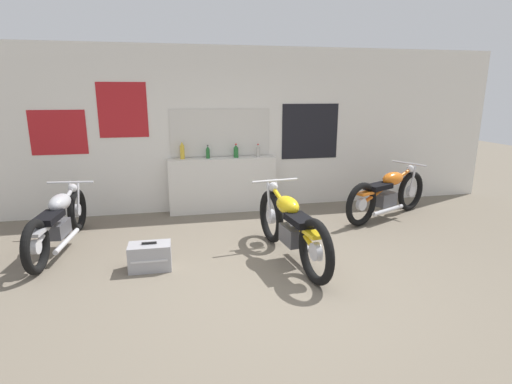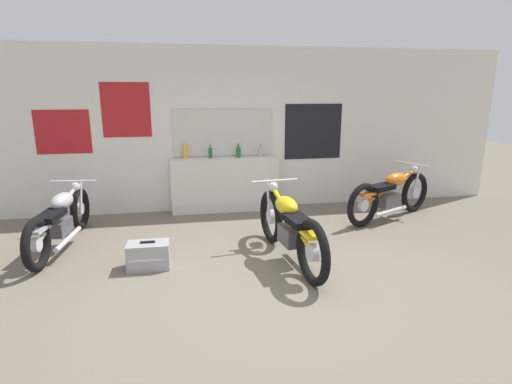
{
  "view_description": "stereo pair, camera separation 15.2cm",
  "coord_description": "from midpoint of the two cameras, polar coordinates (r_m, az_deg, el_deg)",
  "views": [
    {
      "loc": [
        -1.04,
        -3.86,
        2.05
      ],
      "look_at": [
        0.08,
        1.39,
        0.7
      ],
      "focal_mm": 28.0,
      "sensor_mm": 36.0,
      "label": 1
    },
    {
      "loc": [
        -0.89,
        -3.88,
        2.05
      ],
      "look_at": [
        0.08,
        1.39,
        0.7
      ],
      "focal_mm": 28.0,
      "sensor_mm": 36.0,
      "label": 2
    }
  ],
  "objects": [
    {
      "name": "wall_back",
      "position": [
        7.03,
        -2.58,
        8.83
      ],
      "size": [
        10.0,
        0.07,
        2.8
      ],
      "color": "silver",
      "rests_on": "ground_plane"
    },
    {
      "name": "bottle_left_center",
      "position": [
        6.88,
        -5.91,
        5.67
      ],
      "size": [
        0.06,
        0.06,
        0.23
      ],
      "color": "#23662D",
      "rests_on": "sill_counter"
    },
    {
      "name": "motorcycle_yellow",
      "position": [
        4.95,
        5.67,
        -5.02
      ],
      "size": [
        0.64,
        2.06,
        0.92
      ],
      "color": "black",
      "rests_on": "ground_plane"
    },
    {
      "name": "ground_plane",
      "position": [
        4.48,
        3.23,
        -13.09
      ],
      "size": [
        24.0,
        24.0,
        0.0
      ],
      "primitive_type": "plane",
      "color": "#706656"
    },
    {
      "name": "sill_counter",
      "position": [
        6.98,
        -3.81,
        1.05
      ],
      "size": [
        1.85,
        0.28,
        0.94
      ],
      "color": "silver",
      "rests_on": "ground_plane"
    },
    {
      "name": "motorcycle_silver",
      "position": [
        5.92,
        -25.46,
        -3.5
      ],
      "size": [
        0.64,
        2.12,
        0.8
      ],
      "color": "black",
      "rests_on": "ground_plane"
    },
    {
      "name": "hard_case_silver",
      "position": [
        4.96,
        -14.24,
        -8.76
      ],
      "size": [
        0.49,
        0.3,
        0.34
      ],
      "color": "#9E9EA3",
      "rests_on": "ground_plane"
    },
    {
      "name": "bottle_right_center",
      "position": [
        6.99,
        1.27,
        5.87
      ],
      "size": [
        0.07,
        0.07,
        0.22
      ],
      "color": "#B7B2A8",
      "rests_on": "sill_counter"
    },
    {
      "name": "bottle_leftmost",
      "position": [
        6.87,
        -9.51,
        5.88
      ],
      "size": [
        0.08,
        0.08,
        0.32
      ],
      "color": "gold",
      "rests_on": "sill_counter"
    },
    {
      "name": "motorcycle_orange",
      "position": [
        6.92,
        19.31,
        -0.31
      ],
      "size": [
        1.91,
        1.03,
        0.87
      ],
      "color": "black",
      "rests_on": "ground_plane"
    },
    {
      "name": "bottle_center",
      "position": [
        6.91,
        -1.9,
        5.82
      ],
      "size": [
        0.08,
        0.08,
        0.24
      ],
      "color": "#23662D",
      "rests_on": "sill_counter"
    }
  ]
}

